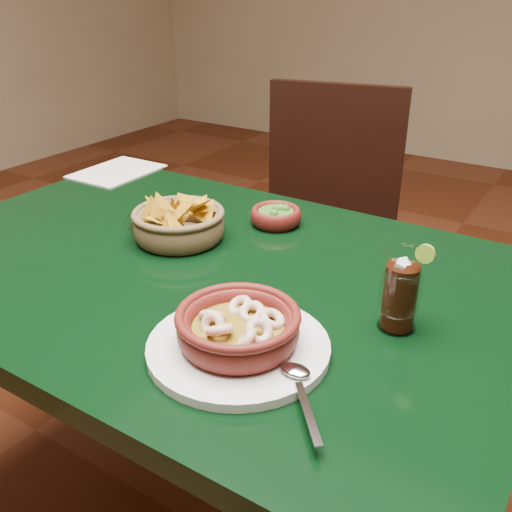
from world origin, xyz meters
The scene contains 8 objects.
dining_table centered at (0.00, 0.00, 0.65)m, with size 1.20×0.80×0.75m.
dining_chair centered at (-0.09, 0.71, 0.52)m, with size 0.52×0.52×0.95m.
shrimp_plate centered at (0.22, -0.19, 0.78)m, with size 0.33×0.26×0.08m.
chip_basket centered at (-0.10, 0.06, 0.78)m, with size 0.22×0.22×0.13m.
guacamole_ramekin centered at (0.03, 0.24, 0.77)m, with size 0.13×0.13×0.04m.
cola_drink centered at (0.39, -0.01, 0.81)m, with size 0.13×0.13×0.15m.
glass_ashtray centered at (-0.19, 0.09, 0.77)m, with size 0.14×0.14×0.03m.
paper_menu centered at (-0.53, 0.32, 0.75)m, with size 0.17×0.23×0.00m.
Camera 1 is at (0.60, -0.75, 1.23)m, focal length 40.00 mm.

